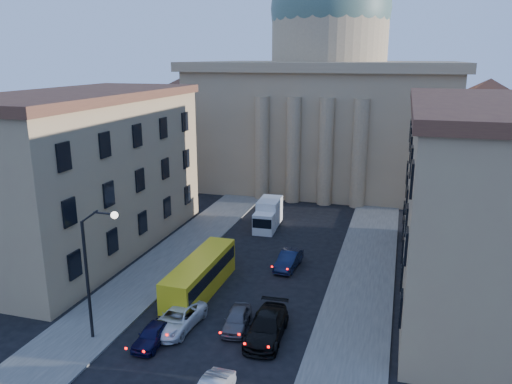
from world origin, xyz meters
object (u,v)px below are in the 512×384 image
at_px(street_lamp, 93,264).
at_px(car_left_near, 153,334).
at_px(city_bus, 200,275).
at_px(box_truck, 268,215).

bearing_deg(street_lamp, car_left_near, 9.96).
xyz_separation_m(city_bus, box_truck, (1.02, 16.12, -0.08)).
height_order(street_lamp, city_bus, street_lamp).
bearing_deg(box_truck, car_left_near, -95.11).
xyz_separation_m(street_lamp, car_left_near, (3.47, 0.61, -4.65)).
distance_m(street_lamp, car_left_near, 5.83).
height_order(car_left_near, city_bus, city_bus).
bearing_deg(box_truck, street_lamp, -103.12).
xyz_separation_m(car_left_near, city_bus, (0.17, 7.44, 0.84)).
relative_size(car_left_near, box_truck, 0.68).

